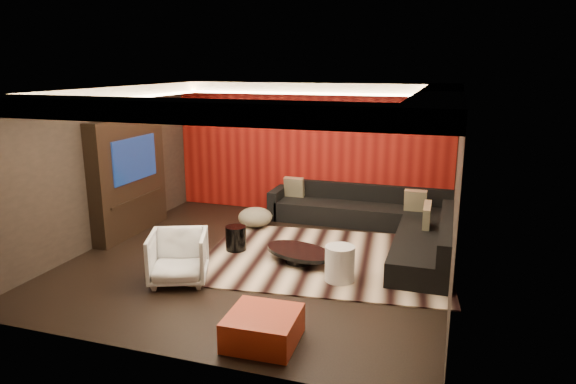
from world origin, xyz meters
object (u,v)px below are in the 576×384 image
(sectional_sofa, at_px, (381,223))
(armchair, at_px, (178,257))
(coffee_table, at_px, (299,256))
(drum_stool, at_px, (236,238))
(white_side_table, at_px, (340,264))
(orange_ottoman, at_px, (263,328))

(sectional_sofa, bearing_deg, armchair, -130.37)
(coffee_table, distance_m, drum_stool, 1.23)
(white_side_table, xyz_separation_m, sectional_sofa, (0.30, 2.28, -0.01))
(drum_stool, bearing_deg, sectional_sofa, 34.37)
(drum_stool, height_order, armchair, armchair)
(orange_ottoman, height_order, sectional_sofa, sectional_sofa)
(white_side_table, bearing_deg, armchair, -161.83)
(coffee_table, height_order, white_side_table, white_side_table)
(white_side_table, relative_size, sectional_sofa, 0.15)
(drum_stool, height_order, sectional_sofa, sectional_sofa)
(drum_stool, relative_size, sectional_sofa, 0.12)
(orange_ottoman, bearing_deg, coffee_table, 97.08)
(coffee_table, bearing_deg, orange_ottoman, -82.92)
(orange_ottoman, bearing_deg, drum_stool, 119.53)
(drum_stool, height_order, white_side_table, white_side_table)
(white_side_table, relative_size, orange_ottoman, 0.68)
(orange_ottoman, xyz_separation_m, sectional_sofa, (0.77, 4.24, 0.08))
(coffee_table, bearing_deg, armchair, -139.91)
(sectional_sofa, bearing_deg, orange_ottoman, -100.30)
(coffee_table, height_order, orange_ottoman, orange_ottoman)
(coffee_table, xyz_separation_m, drum_stool, (-1.21, 0.20, 0.11))
(coffee_table, relative_size, drum_stool, 2.93)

